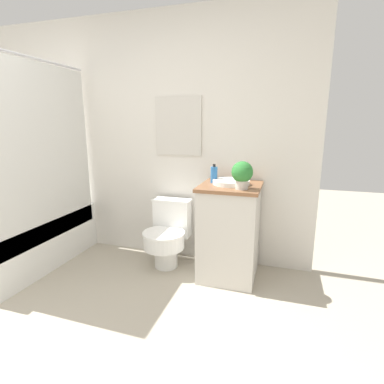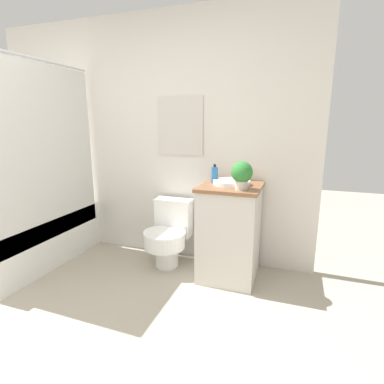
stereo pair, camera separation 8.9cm
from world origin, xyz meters
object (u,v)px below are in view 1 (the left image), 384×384
Objects in this scene: sink at (231,182)px; soap_bottle at (214,175)px; toilet at (168,234)px; potted_plant at (242,174)px.

soap_bottle is at bearing 170.60° from sink.
sink is (0.63, -0.01, 0.58)m from toilet.
toilet is at bearing 166.24° from potted_plant.
toilet is 3.81× the size of soap_bottle.
soap_bottle is at bearing 145.05° from potted_plant.
toilet is 0.79m from soap_bottle.
toilet is 2.81× the size of potted_plant.
sink is at bearing -9.40° from soap_bottle.
soap_bottle is 0.74× the size of potted_plant.
potted_plant is (0.29, -0.20, 0.06)m from soap_bottle.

